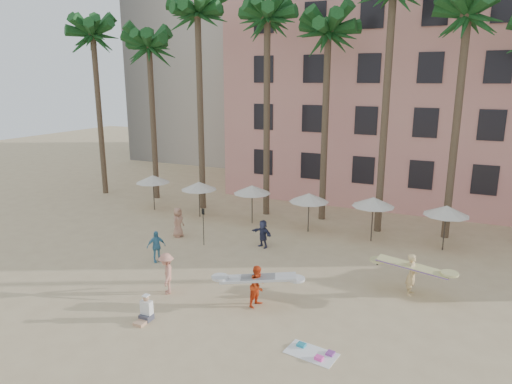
{
  "coord_description": "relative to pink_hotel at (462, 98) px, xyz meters",
  "views": [
    {
      "loc": [
        7.53,
        -14.04,
        9.47
      ],
      "look_at": [
        -1.68,
        6.0,
        4.0
      ],
      "focal_mm": 32.0,
      "sensor_mm": 36.0,
      "label": 1
    }
  ],
  "objects": [
    {
      "name": "beach_towel",
      "position": [
        -3.61,
        -26.18,
        -7.97
      ],
      "size": [
        1.93,
        1.25,
        0.14
      ],
      "color": "white",
      "rests_on": "ground"
    },
    {
      "name": "paddle",
      "position": [
        -12.78,
        -18.39,
        -6.59
      ],
      "size": [
        0.18,
        0.04,
        2.23
      ],
      "color": "black",
      "rests_on": "ground"
    },
    {
      "name": "carrier_yellow",
      "position": [
        -1.02,
        -19.92,
        -6.93
      ],
      "size": [
        3.14,
        1.0,
        1.92
      ],
      "color": "#E0BC7E",
      "rests_on": "ground"
    },
    {
      "name": "umbrella_row",
      "position": [
        -10.0,
        -13.5,
        -5.67
      ],
      "size": [
        22.5,
        2.7,
        2.73
      ],
      "color": "#332B23",
      "rests_on": "ground"
    },
    {
      "name": "seated_man",
      "position": [
        -10.45,
        -26.79,
        -7.63
      ],
      "size": [
        0.47,
        0.83,
        1.07
      ],
      "color": "#3F3F4C",
      "rests_on": "ground"
    },
    {
      "name": "carrier_white",
      "position": [
        -6.86,
        -23.76,
        -7.03
      ],
      "size": [
        3.28,
        1.91,
        1.81
      ],
      "color": "#DD4217",
      "rests_on": "ground"
    },
    {
      "name": "palm_row",
      "position": [
        -6.49,
        -11.0,
        4.97
      ],
      "size": [
        44.4,
        5.4,
        16.3
      ],
      "color": "brown",
      "rests_on": "ground"
    },
    {
      "name": "ground",
      "position": [
        -7.0,
        -26.0,
        -8.0
      ],
      "size": [
        120.0,
        120.0,
        0.0
      ],
      "primitive_type": "plane",
      "color": "#D1B789",
      "rests_on": "ground"
    },
    {
      "name": "pink_hotel",
      "position": [
        0.0,
        0.0,
        0.0
      ],
      "size": [
        35.0,
        14.0,
        16.0
      ],
      "primitive_type": "cube",
      "color": "#E6998C",
      "rests_on": "ground"
    },
    {
      "name": "beachgoers",
      "position": [
        -11.96,
        -20.66,
        -7.1
      ],
      "size": [
        6.57,
        8.38,
        1.91
      ],
      "color": "tan",
      "rests_on": "ground"
    }
  ]
}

